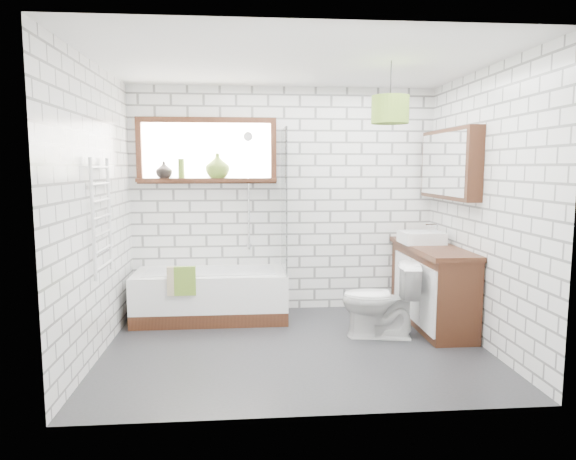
{
  "coord_description": "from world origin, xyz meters",
  "views": [
    {
      "loc": [
        -0.44,
        -4.46,
        1.62
      ],
      "look_at": [
        -0.05,
        0.25,
        1.04
      ],
      "focal_mm": 32.0,
      "sensor_mm": 36.0,
      "label": 1
    }
  ],
  "objects": [
    {
      "name": "floor",
      "position": [
        0.0,
        0.0,
        -0.01
      ],
      "size": [
        3.4,
        2.6,
        0.01
      ],
      "primitive_type": "cube",
      "color": "#232326",
      "rests_on": "ground"
    },
    {
      "name": "ceiling",
      "position": [
        0.0,
        0.0,
        2.5
      ],
      "size": [
        3.4,
        2.6,
        0.01
      ],
      "primitive_type": "cube",
      "color": "white",
      "rests_on": "ground"
    },
    {
      "name": "wall_back",
      "position": [
        0.0,
        1.3,
        1.25
      ],
      "size": [
        3.4,
        0.01,
        2.5
      ],
      "primitive_type": "cube",
      "color": "white",
      "rests_on": "ground"
    },
    {
      "name": "wall_front",
      "position": [
        0.0,
        -1.3,
        1.25
      ],
      "size": [
        3.4,
        0.01,
        2.5
      ],
      "primitive_type": "cube",
      "color": "white",
      "rests_on": "ground"
    },
    {
      "name": "wall_left",
      "position": [
        -1.7,
        0.0,
        1.25
      ],
      "size": [
        0.01,
        2.6,
        2.5
      ],
      "primitive_type": "cube",
      "color": "white",
      "rests_on": "ground"
    },
    {
      "name": "wall_right",
      "position": [
        1.7,
        0.0,
        1.25
      ],
      "size": [
        0.01,
        2.6,
        2.5
      ],
      "primitive_type": "cube",
      "color": "white",
      "rests_on": "ground"
    },
    {
      "name": "window",
      "position": [
        -0.85,
        1.26,
        1.8
      ],
      "size": [
        1.52,
        0.16,
        0.68
      ],
      "primitive_type": "cube",
      "color": "black",
      "rests_on": "wall_back"
    },
    {
      "name": "towel_radiator",
      "position": [
        -1.66,
        0.0,
        1.2
      ],
      "size": [
        0.06,
        0.52,
        1.0
      ],
      "primitive_type": "cube",
      "color": "white",
      "rests_on": "wall_left"
    },
    {
      "name": "mirror_cabinet",
      "position": [
        1.62,
        0.6,
        1.65
      ],
      "size": [
        0.16,
        1.2,
        0.7
      ],
      "primitive_type": "cube",
      "color": "black",
      "rests_on": "wall_right"
    },
    {
      "name": "shower_riser",
      "position": [
        -0.4,
        1.26,
        1.35
      ],
      "size": [
        0.02,
        0.02,
        1.3
      ],
      "primitive_type": "cylinder",
      "color": "silver",
      "rests_on": "wall_back"
    },
    {
      "name": "bathtub",
      "position": [
        -0.81,
        0.95,
        0.26
      ],
      "size": [
        1.6,
        0.71,
        0.52
      ],
      "primitive_type": "cube",
      "color": "white",
      "rests_on": "floor"
    },
    {
      "name": "shower_screen",
      "position": [
        -0.03,
        0.95,
        1.27
      ],
      "size": [
        0.02,
        0.72,
        1.5
      ],
      "primitive_type": "cube",
      "color": "white",
      "rests_on": "bathtub"
    },
    {
      "name": "towel_green",
      "position": [
        -1.04,
        0.59,
        0.5
      ],
      "size": [
        0.21,
        0.06,
        0.29
      ],
      "primitive_type": "cube",
      "color": "olive",
      "rests_on": "bathtub"
    },
    {
      "name": "towel_beige",
      "position": [
        -1.11,
        0.59,
        0.5
      ],
      "size": [
        0.22,
        0.06,
        0.29
      ],
      "primitive_type": "cube",
      "color": "tan",
      "rests_on": "bathtub"
    },
    {
      "name": "vanity",
      "position": [
        1.47,
        0.57,
        0.41
      ],
      "size": [
        0.46,
        1.44,
        0.82
      ],
      "primitive_type": "cube",
      "color": "black",
      "rests_on": "floor"
    },
    {
      "name": "basin",
      "position": [
        1.41,
        0.75,
        0.88
      ],
      "size": [
        0.42,
        0.37,
        0.12
      ],
      "primitive_type": "cube",
      "color": "white",
      "rests_on": "vanity"
    },
    {
      "name": "tap",
      "position": [
        1.57,
        0.75,
        0.95
      ],
      "size": [
        0.03,
        0.03,
        0.15
      ],
      "primitive_type": "cylinder",
      "rotation": [
        0.0,
        0.0,
        0.11
      ],
      "color": "silver",
      "rests_on": "vanity"
    },
    {
      "name": "toilet",
      "position": [
        0.83,
        0.22,
        0.36
      ],
      "size": [
        0.52,
        0.77,
        0.72
      ],
      "primitive_type": "imported",
      "rotation": [
        0.0,
        0.0,
        -1.74
      ],
      "color": "white",
      "rests_on": "floor"
    },
    {
      "name": "vase_olive",
      "position": [
        -0.74,
        1.23,
        1.62
      ],
      "size": [
        0.33,
        0.33,
        0.27
      ],
      "primitive_type": "imported",
      "rotation": [
        0.0,
        0.0,
        0.33
      ],
      "color": "olive",
      "rests_on": "window"
    },
    {
      "name": "vase_dark",
      "position": [
        -1.31,
        1.23,
        1.57
      ],
      "size": [
        0.2,
        0.2,
        0.18
      ],
      "primitive_type": "imported",
      "rotation": [
        0.0,
        0.0,
        -0.13
      ],
      "color": "black",
      "rests_on": "window"
    },
    {
      "name": "bottle",
      "position": [
        -1.13,
        1.23,
        1.59
      ],
      "size": [
        0.07,
        0.07,
        0.21
      ],
      "primitive_type": "cylinder",
      "rotation": [
        0.0,
        0.0,
        -0.12
      ],
      "color": "olive",
      "rests_on": "window"
    },
    {
      "name": "pendant",
      "position": [
        0.78,
        -0.16,
        2.1
      ],
      "size": [
        0.31,
        0.31,
        0.23
      ],
      "primitive_type": "cylinder",
      "color": "olive",
      "rests_on": "ceiling"
    }
  ]
}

